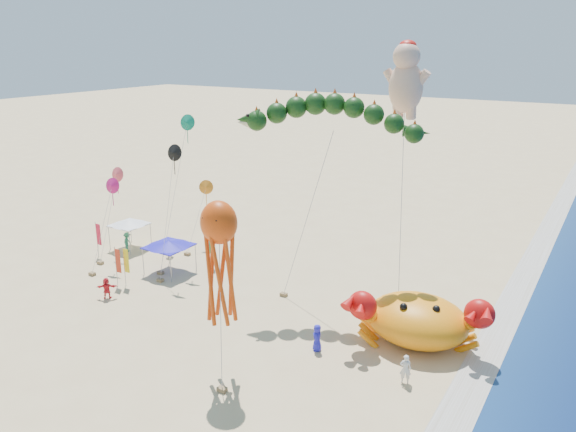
# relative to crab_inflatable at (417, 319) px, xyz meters

# --- Properties ---
(ground) EXTENTS (320.00, 320.00, 0.00)m
(ground) POSITION_rel_crab_inflatable_xyz_m (-7.83, -1.15, -1.66)
(ground) COLOR #D1B784
(ground) RESTS_ON ground
(foam_strip) EXTENTS (320.00, 320.00, 0.00)m
(foam_strip) POSITION_rel_crab_inflatable_xyz_m (4.17, -1.15, -1.65)
(foam_strip) COLOR silver
(foam_strip) RESTS_ON ground
(crab_inflatable) EXTENTS (8.58, 7.21, 3.76)m
(crab_inflatable) POSITION_rel_crab_inflatable_xyz_m (0.00, 0.00, 0.00)
(crab_inflatable) COLOR orange
(crab_inflatable) RESTS_ON ground
(dragon_kite) EXTENTS (12.50, 7.12, 14.33)m
(dragon_kite) POSITION_rel_crab_inflatable_xyz_m (-7.56, 2.66, 11.29)
(dragon_kite) COLOR black
(dragon_kite) RESTS_ON ground
(cherub_kite) EXTENTS (3.41, 5.41, 18.16)m
(cherub_kite) POSITION_rel_crab_inflatable_xyz_m (-4.56, 8.22, 13.93)
(cherub_kite) COLOR #EEB491
(cherub_kite) RESTS_ON ground
(octopus_kite) EXTENTS (2.36, 2.73, 10.13)m
(octopus_kite) POSITION_rel_crab_inflatable_xyz_m (-8.27, -8.75, 5.58)
(octopus_kite) COLOR #D6420B
(octopus_kite) RESTS_ON ground
(canopy_blue) EXTENTS (3.53, 3.53, 2.71)m
(canopy_blue) POSITION_rel_crab_inflatable_xyz_m (-20.91, 0.56, 0.79)
(canopy_blue) COLOR gray
(canopy_blue) RESTS_ON ground
(canopy_white) EXTENTS (3.10, 3.10, 2.71)m
(canopy_white) POSITION_rel_crab_inflatable_xyz_m (-27.84, 2.88, 0.78)
(canopy_white) COLOR gray
(canopy_white) RESTS_ON ground
(feather_flags) EXTENTS (10.32, 6.80, 3.20)m
(feather_flags) POSITION_rel_crab_inflatable_xyz_m (-22.80, -0.94, 0.36)
(feather_flags) COLOR gray
(feather_flags) RESTS_ON ground
(beachgoers) EXTENTS (29.27, 9.61, 1.80)m
(beachgoers) POSITION_rel_crab_inflatable_xyz_m (-18.65, -1.25, -0.80)
(beachgoers) COLOR #2A7F57
(beachgoers) RESTS_ON ground
(small_kites) EXTENTS (9.38, 11.23, 12.50)m
(small_kites) POSITION_rel_crab_inflatable_xyz_m (-23.40, 2.39, 5.71)
(small_kites) COLOR #DE4A53
(small_kites) RESTS_ON ground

